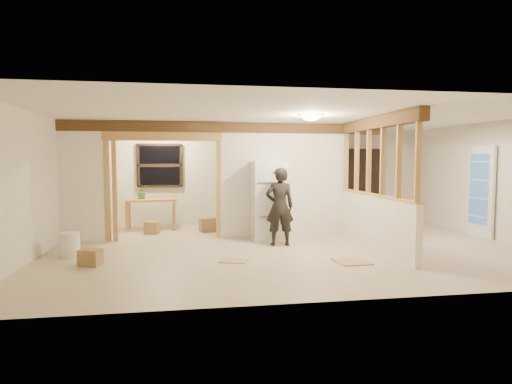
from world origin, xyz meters
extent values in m
cube|color=#C6B393|center=(0.00, 0.00, -0.01)|extent=(9.00, 6.50, 0.01)
cube|color=white|center=(0.00, 0.00, 2.50)|extent=(9.00, 6.50, 0.01)
cube|color=silver|center=(0.00, 3.25, 1.25)|extent=(9.00, 0.01, 2.50)
cube|color=silver|center=(0.00, -3.25, 1.25)|extent=(9.00, 0.01, 2.50)
cube|color=silver|center=(-4.50, 0.00, 1.25)|extent=(0.01, 6.50, 2.50)
cube|color=silver|center=(4.50, 0.00, 1.25)|extent=(0.01, 6.50, 2.50)
cube|color=white|center=(-4.05, 1.20, 1.25)|extent=(0.90, 0.12, 2.50)
cube|color=white|center=(0.20, 1.20, 1.25)|extent=(2.80, 0.12, 2.50)
cube|color=tan|center=(-2.40, 1.20, 1.10)|extent=(2.46, 0.14, 2.20)
cube|color=brown|center=(-1.00, 1.20, 2.38)|extent=(7.00, 0.18, 0.22)
cube|color=brown|center=(1.60, -0.40, 2.38)|extent=(0.18, 3.30, 0.22)
cube|color=white|center=(1.60, -0.40, 0.50)|extent=(0.12, 3.20, 1.00)
cube|color=tan|center=(1.60, -0.40, 1.66)|extent=(0.14, 3.20, 1.32)
cube|color=black|center=(-2.60, 3.17, 1.55)|extent=(1.12, 0.10, 1.10)
cube|color=white|center=(4.42, 0.40, 1.00)|extent=(0.12, 0.86, 2.00)
ellipsoid|color=#FFEABF|center=(0.30, -0.50, 2.48)|extent=(0.36, 0.36, 0.16)
ellipsoid|color=#FFEABF|center=(-2.50, 2.30, 2.48)|extent=(0.32, 0.32, 0.14)
ellipsoid|color=#FFD88C|center=(-2.00, 1.60, 2.18)|extent=(0.07, 0.07, 0.07)
cube|color=silver|center=(-0.22, 0.81, 0.84)|extent=(0.69, 0.67, 1.67)
imported|color=black|center=(-0.13, 0.16, 0.77)|extent=(0.58, 0.39, 1.54)
cube|color=tan|center=(-2.79, 2.60, 0.37)|extent=(1.26, 0.77, 0.75)
imported|color=#2A5F22|center=(-3.00, 2.61, 0.92)|extent=(0.32, 0.28, 0.34)
cylinder|color=#9E2712|center=(-4.02, 1.89, 0.30)|extent=(0.58, 0.58, 0.59)
cube|color=black|center=(2.76, 3.01, 1.00)|extent=(1.00, 0.33, 1.99)
cylinder|color=silver|center=(-3.95, -0.21, 0.21)|extent=(0.36, 0.36, 0.42)
cube|color=#9B764B|center=(-1.44, 2.06, 0.16)|extent=(0.44, 0.40, 0.33)
cube|color=#9B764B|center=(-2.72, 1.96, 0.14)|extent=(0.36, 0.36, 0.28)
cube|color=#9B764B|center=(-3.46, -0.95, 0.13)|extent=(0.38, 0.34, 0.26)
cube|color=tan|center=(0.76, -1.41, 0.01)|extent=(0.56, 0.56, 0.02)
cube|color=tan|center=(-1.17, -1.03, 0.01)|extent=(0.55, 0.50, 0.01)
camera|label=1|loc=(-1.93, -8.01, 1.67)|focal=30.00mm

